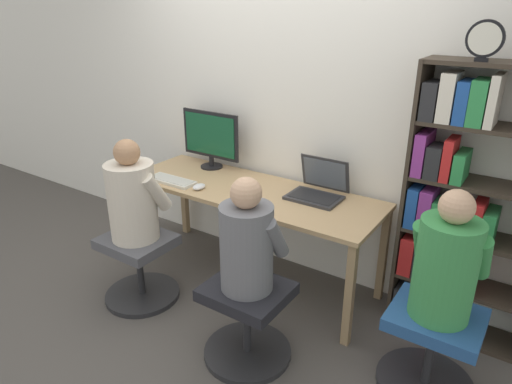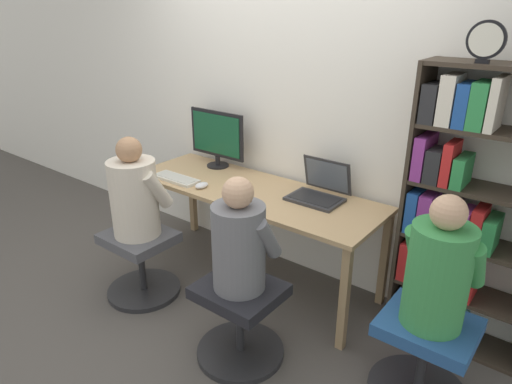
# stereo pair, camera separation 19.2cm
# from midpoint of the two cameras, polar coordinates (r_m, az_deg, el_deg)

# --- Properties ---
(ground_plane) EXTENTS (14.00, 14.00, 0.00)m
(ground_plane) POSITION_cam_midpoint_polar(r_m,az_deg,el_deg) (3.41, -2.37, -12.86)
(ground_plane) COLOR #4C4742
(wall_back) EXTENTS (10.00, 0.05, 2.60)m
(wall_back) POSITION_cam_midpoint_polar(r_m,az_deg,el_deg) (3.44, 5.27, 11.09)
(wall_back) COLOR white
(wall_back) RESTS_ON ground_plane
(desk) EXTENTS (1.93, 0.67, 0.74)m
(desk) POSITION_cam_midpoint_polar(r_m,az_deg,el_deg) (3.31, 1.15, -0.79)
(desk) COLOR tan
(desk) RESTS_ON ground_plane
(desktop_monitor) EXTENTS (0.54, 0.18, 0.46)m
(desktop_monitor) POSITION_cam_midpoint_polar(r_m,az_deg,el_deg) (3.69, -3.43, 6.81)
(desktop_monitor) COLOR black
(desktop_monitor) RESTS_ON desk
(laptop) EXTENTS (0.36, 0.31, 0.26)m
(laptop) POSITION_cam_midpoint_polar(r_m,az_deg,el_deg) (3.15, 9.61, 0.09)
(laptop) COLOR #2D2D30
(laptop) RESTS_ON desk
(keyboard) EXTENTS (0.39, 0.14, 0.03)m
(keyboard) POSITION_cam_midpoint_polar(r_m,az_deg,el_deg) (3.49, -8.41, 1.66)
(keyboard) COLOR silver
(keyboard) RESTS_ON desk
(computer_mouse_by_keyboard) EXTENTS (0.07, 0.11, 0.04)m
(computer_mouse_by_keyboard) POSITION_cam_midpoint_polar(r_m,az_deg,el_deg) (3.31, -5.17, 0.82)
(computer_mouse_by_keyboard) COLOR silver
(computer_mouse_by_keyboard) RESTS_ON desk
(office_chair_left) EXTENTS (0.53, 0.53, 0.49)m
(office_chair_left) POSITION_cam_midpoint_polar(r_m,az_deg,el_deg) (3.39, -12.57, -8.46)
(office_chair_left) COLOR #262628
(office_chair_left) RESTS_ON ground_plane
(office_chair_right) EXTENTS (0.53, 0.53, 0.49)m
(office_chair_right) POSITION_cam_midpoint_polar(r_m,az_deg,el_deg) (2.78, 0.03, -15.54)
(office_chair_right) COLOR #262628
(office_chair_right) RESTS_ON ground_plane
(person_at_monitor) EXTENTS (0.39, 0.35, 0.70)m
(person_at_monitor) POSITION_cam_midpoint_polar(r_m,az_deg,el_deg) (3.16, -13.28, -0.24)
(person_at_monitor) COLOR beige
(person_at_monitor) RESTS_ON office_chair_left
(person_at_laptop) EXTENTS (0.36, 0.33, 0.66)m
(person_at_laptop) POSITION_cam_midpoint_polar(r_m,az_deg,el_deg) (2.50, 0.11, -6.23)
(person_at_laptop) COLOR slate
(person_at_laptop) RESTS_ON office_chair_right
(bookshelf) EXTENTS (0.82, 0.29, 1.70)m
(bookshelf) POSITION_cam_midpoint_polar(r_m,az_deg,el_deg) (2.93, 25.54, -3.35)
(bookshelf) COLOR #382D23
(bookshelf) RESTS_ON ground_plane
(desk_clock) EXTENTS (0.18, 0.03, 0.20)m
(desk_clock) POSITION_cam_midpoint_polar(r_m,az_deg,el_deg) (2.63, 28.78, 16.23)
(desk_clock) COLOR black
(desk_clock) RESTS_ON bookshelf
(office_chair_side) EXTENTS (0.53, 0.53, 0.49)m
(office_chair_side) POSITION_cam_midpoint_polar(r_m,az_deg,el_deg) (2.72, 22.19, -18.53)
(office_chair_side) COLOR #262628
(office_chair_side) RESTS_ON ground_plane
(person_near_shelf) EXTENTS (0.37, 0.34, 0.69)m
(person_near_shelf) POSITION_cam_midpoint_polar(r_m,az_deg,el_deg) (2.43, 24.03, -8.94)
(person_near_shelf) COLOR #388C47
(person_near_shelf) RESTS_ON office_chair_side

